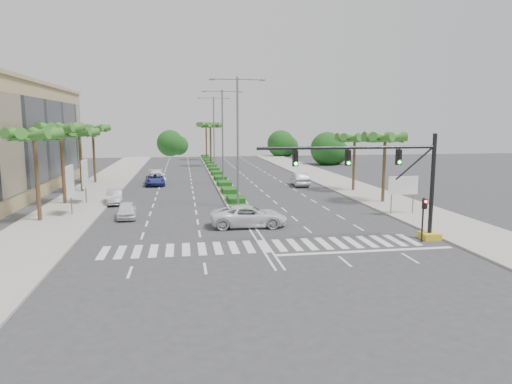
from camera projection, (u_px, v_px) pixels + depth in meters
The scene contains 27 objects.
ground at pixel (264, 246), 29.44m from camera, with size 160.00×160.00×0.00m, color #333335.
footpath_right at pixel (366, 193), 51.34m from camera, with size 6.00×120.00×0.15m, color gray.
footpath_left at pixel (83, 200), 46.56m from camera, with size 6.00×120.00×0.15m, color gray.
median at pixel (215, 172), 73.35m from camera, with size 2.20×75.00×0.20m, color gray.
median_grass at pixel (215, 171), 73.33m from camera, with size 1.80×75.00×0.04m, color #2B5B1F.
signal_gantry at pixel (401, 190), 30.38m from camera, with size 12.60×1.20×7.20m.
pedestrian_signal at pixel (424, 212), 30.14m from camera, with size 0.28×0.36×3.00m.
direction_sign at pixel (403, 187), 38.99m from camera, with size 2.70×0.11×3.40m.
billboard_near at pixel (70, 182), 38.43m from camera, with size 0.18×2.10×4.35m.
billboard_far at pixel (85, 174), 44.28m from camera, with size 0.18×2.10×4.35m.
palm_left_near at pixel (34, 138), 35.60m from camera, with size 4.57×4.68×7.55m.
palm_left_mid at pixel (60, 131), 43.35m from camera, with size 4.57×4.68×7.95m.
palm_left_far at pixel (79, 135), 51.25m from camera, with size 4.57×4.68×7.35m.
palm_left_end at pixel (93, 131), 59.00m from camera, with size 4.57×4.68×7.75m.
palm_right_near at pixel (385, 140), 44.45m from camera, with size 4.57×4.68×7.05m.
palm_right_far at pixel (355, 140), 52.31m from camera, with size 4.57×4.68×6.75m.
palm_median_a at pixel (210, 127), 82.05m from camera, with size 4.57×4.68×8.05m.
palm_median_b at pixel (206, 126), 96.69m from camera, with size 4.57×4.68×8.05m.
streetlight_near at pixel (238, 135), 42.08m from camera, with size 5.10×0.25×12.00m.
streetlight_mid at pixel (223, 131), 57.70m from camera, with size 5.10×0.25×12.00m.
streetlight_far at pixel (214, 130), 73.32m from camera, with size 5.10×0.25×12.00m.
car_parked_a at pixel (127, 210), 38.06m from camera, with size 1.57×3.91×1.33m, color white.
car_parked_b at pixel (114, 197), 44.77m from camera, with size 1.47×4.23×1.39m, color #B9B9BE.
car_parked_c at pixel (155, 179), 58.17m from camera, with size 2.42×5.25×1.46m, color navy.
car_parked_d at pixel (157, 177), 60.49m from camera, with size 2.25×5.54×1.61m, color white.
car_crossing at pixel (249, 216), 34.91m from camera, with size 2.71×5.87×1.63m, color white.
car_right at pixel (300, 179), 57.59m from camera, with size 1.71×4.91×1.62m, color #B6B5BA.
Camera 1 is at (-5.07, -28.13, 7.88)m, focal length 32.00 mm.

